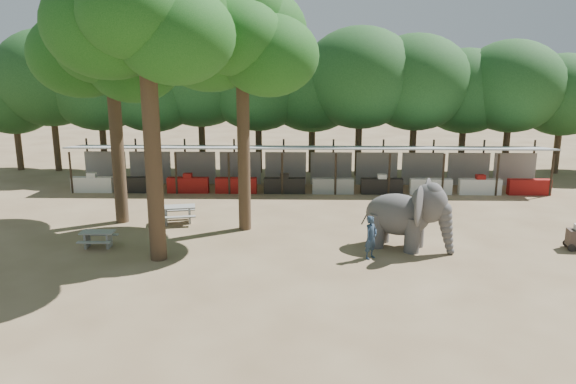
{
  "coord_description": "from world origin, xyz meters",
  "views": [
    {
      "loc": [
        -0.42,
        -18.63,
        7.77
      ],
      "look_at": [
        -1.0,
        5.0,
        2.0
      ],
      "focal_mm": 35.0,
      "sensor_mm": 36.0,
      "label": 1
    }
  ],
  "objects_px": {
    "elephant": "(408,215)",
    "handler": "(371,237)",
    "yard_tree_center": "(142,14)",
    "picnic_table_near": "(98,237)",
    "yard_tree_left": "(108,45)",
    "yard_tree_back": "(239,37)",
    "picnic_table_far": "(178,212)"
  },
  "relations": [
    {
      "from": "elephant",
      "to": "handler",
      "type": "relative_size",
      "value": 2.22
    },
    {
      "from": "yard_tree_center",
      "to": "handler",
      "type": "relative_size",
      "value": 6.97
    },
    {
      "from": "yard_tree_back",
      "to": "elephant",
      "type": "height_order",
      "value": "yard_tree_back"
    },
    {
      "from": "handler",
      "to": "picnic_table_far",
      "type": "height_order",
      "value": "handler"
    },
    {
      "from": "yard_tree_center",
      "to": "yard_tree_back",
      "type": "relative_size",
      "value": 1.06
    },
    {
      "from": "yard_tree_left",
      "to": "yard_tree_center",
      "type": "relative_size",
      "value": 0.92
    },
    {
      "from": "yard_tree_left",
      "to": "yard_tree_center",
      "type": "height_order",
      "value": "yard_tree_center"
    },
    {
      "from": "handler",
      "to": "picnic_table_near",
      "type": "bearing_deg",
      "value": 127.02
    },
    {
      "from": "yard_tree_center",
      "to": "picnic_table_near",
      "type": "distance_m",
      "value": 9.24
    },
    {
      "from": "handler",
      "to": "picnic_table_far",
      "type": "distance_m",
      "value": 9.74
    },
    {
      "from": "elephant",
      "to": "yard_tree_back",
      "type": "bearing_deg",
      "value": -176.81
    },
    {
      "from": "yard_tree_back",
      "to": "picnic_table_far",
      "type": "distance_m",
      "value": 8.62
    },
    {
      "from": "yard_tree_left",
      "to": "yard_tree_center",
      "type": "distance_m",
      "value": 5.92
    },
    {
      "from": "yard_tree_left",
      "to": "picnic_table_far",
      "type": "xyz_separation_m",
      "value": [
        2.85,
        -0.35,
        -7.66
      ]
    },
    {
      "from": "yard_tree_back",
      "to": "picnic_table_far",
      "type": "xyz_separation_m",
      "value": [
        -3.15,
        0.65,
        -8.0
      ]
    },
    {
      "from": "handler",
      "to": "picnic_table_far",
      "type": "xyz_separation_m",
      "value": [
        -8.59,
        4.58,
        -0.32
      ]
    },
    {
      "from": "yard_tree_left",
      "to": "elephant",
      "type": "distance_m",
      "value": 15.19
    },
    {
      "from": "yard_tree_left",
      "to": "handler",
      "type": "xyz_separation_m",
      "value": [
        11.44,
        -4.93,
        -7.34
      ]
    },
    {
      "from": "picnic_table_far",
      "to": "yard_tree_back",
      "type": "bearing_deg",
      "value": -23.32
    },
    {
      "from": "yard_tree_back",
      "to": "picnic_table_near",
      "type": "height_order",
      "value": "yard_tree_back"
    },
    {
      "from": "yard_tree_center",
      "to": "handler",
      "type": "distance_m",
      "value": 11.87
    },
    {
      "from": "yard_tree_center",
      "to": "yard_tree_back",
      "type": "xyz_separation_m",
      "value": [
        3.0,
        4.0,
        -0.67
      ]
    },
    {
      "from": "yard_tree_back",
      "to": "picnic_table_near",
      "type": "relative_size",
      "value": 8.15
    },
    {
      "from": "yard_tree_back",
      "to": "yard_tree_center",
      "type": "bearing_deg",
      "value": -126.86
    },
    {
      "from": "elephant",
      "to": "picnic_table_far",
      "type": "relative_size",
      "value": 2.0
    },
    {
      "from": "elephant",
      "to": "picnic_table_far",
      "type": "bearing_deg",
      "value": -174.14
    },
    {
      "from": "elephant",
      "to": "picnic_table_far",
      "type": "xyz_separation_m",
      "value": [
        -10.24,
        3.32,
        -0.89
      ]
    },
    {
      "from": "yard_tree_back",
      "to": "elephant",
      "type": "distance_m",
      "value": 10.39
    },
    {
      "from": "yard_tree_back",
      "to": "handler",
      "type": "height_order",
      "value": "yard_tree_back"
    },
    {
      "from": "yard_tree_left",
      "to": "yard_tree_back",
      "type": "bearing_deg",
      "value": -9.46
    },
    {
      "from": "handler",
      "to": "yard_tree_back",
      "type": "bearing_deg",
      "value": 96.51
    },
    {
      "from": "yard_tree_left",
      "to": "yard_tree_back",
      "type": "relative_size",
      "value": 0.97
    }
  ]
}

